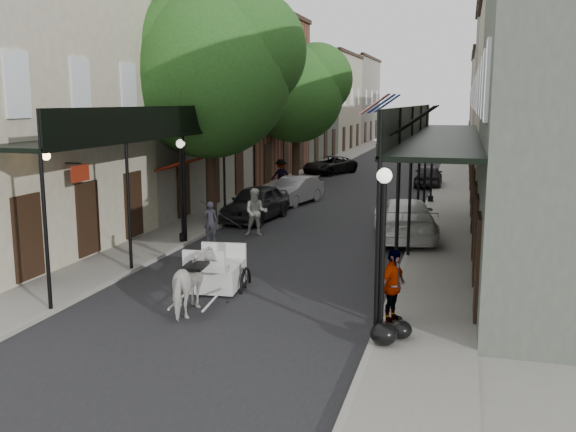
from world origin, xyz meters
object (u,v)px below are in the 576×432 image
Objects in this scene: lamppost_right_far at (432,164)px; car_right_far at (428,175)px; car_left_near at (256,203)px; lamppost_right_near at (382,253)px; tree_near at (219,68)px; pedestrian_sidewalk_right at (393,286)px; lamppost_left at (182,189)px; pedestrian_sidewalk_left at (281,176)px; horse at (194,283)px; carriage at (220,251)px; car_left_mid at (294,191)px; tree_far at (302,90)px; pedestrian_walking at (256,212)px; car_right_near at (405,219)px; car_left_far at (330,165)px.

lamppost_right_far reaches higher than car_right_far.
lamppost_right_near is at bearing -55.99° from car_left_near.
tree_near reaches higher than pedestrian_sidewalk_right.
lamppost_left is (0.10, -4.18, -4.44)m from tree_near.
pedestrian_sidewalk_left is 21.67m from pedestrian_sidewalk_right.
pedestrian_sidewalk_right is at bearing -38.92° from lamppost_left.
lamppost_right_far is 2.01× the size of pedestrian_sidewalk_left.
pedestrian_sidewalk_left is at bearing 34.78° from car_right_far.
lamppost_right_far is 2.17× the size of pedestrian_sidewalk_right.
carriage is at bearing -90.00° from horse.
car_left_mid is (1.50, 10.14, -1.37)m from lamppost_left.
tree_far is at bearing 42.98° from pedestrian_sidewalk_right.
pedestrian_walking reaches higher than car_right_near.
pedestrian_sidewalk_left is 12.90m from car_right_near.
lamppost_right_far is 0.69× the size of car_right_near.
car_left_near is at bearing 118.28° from lamppost_right_near.
tree_near reaches higher than car_left_far.
tree_far reaches higher than car_left_near.
lamppost_right_near is 0.90× the size of car_left_mid.
pedestrian_sidewalk_left reaches higher than car_right_near.
car_left_far is (-7.70, 31.86, -1.41)m from lamppost_right_near.
tree_near is at bearing 120.60° from pedestrian_walking.
car_right_far is (-0.50, 26.80, -1.37)m from lamppost_right_near.
lamppost_left is 5.54m from car_left_near.
pedestrian_sidewalk_left is at bearing 171.30° from lamppost_right_far.
lamppost_left is (-8.20, 8.00, 0.00)m from lamppost_right_near.
horse is at bearing -72.99° from car_left_near.
tree_near is 6.10m from lamppost_left.
lamppost_right_near is at bearing -57.12° from car_left_mid.
lamppost_right_near reaches higher than car_left_mid.
pedestrian_sidewalk_right is 9.72m from car_right_near.
pedestrian_walking is (-6.10, -9.87, -1.12)m from lamppost_right_far.
car_left_mid is at bearing 77.81° from pedestrian_walking.
pedestrian_sidewalk_left is at bearing 129.72° from car_left_mid.
tree_near is at bearing 61.38° from car_right_far.
car_left_near is at bearing 78.72° from lamppost_left.
lamppost_right_far is at bearing -32.90° from car_left_far.
horse is at bearing -72.15° from tree_near.
tree_near is at bearing 59.45° from pedestrian_sidewalk_left.
tree_far reaches higher than lamppost_left.
tree_far is 7.73m from car_left_far.
lamppost_right_near is 1.69m from pedestrian_sidewalk_right.
carriage is 10.14m from car_left_near.
pedestrian_sidewalk_left is 0.41× the size of car_left_near.
carriage is 8.83m from car_right_near.
pedestrian_walking is 11.35m from pedestrian_sidewalk_left.
pedestrian_sidewalk_left is 0.40× the size of car_left_far.
pedestrian_sidewalk_left is at bearing 103.95° from car_left_near.
lamppost_left is at bearing -89.54° from tree_far.
car_right_near is (4.46, 7.61, -0.22)m from carriage.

